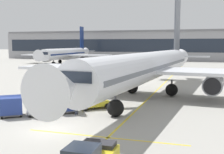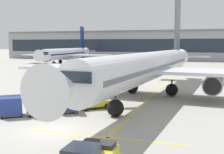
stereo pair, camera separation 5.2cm
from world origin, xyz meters
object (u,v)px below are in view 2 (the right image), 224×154
Objects in this scene: baggage_cart_third at (11,106)px; ground_crew_by_carts at (76,104)px; baggage_cart_second at (38,105)px; ground_crew_wingwalker at (94,99)px; ground_crew_by_loader at (94,98)px; ground_crew_marshaller at (51,103)px; baggage_cart_lead at (66,102)px; distant_airplane at (66,54)px; belt_loader at (96,100)px; safety_cone_engine_keepout at (118,92)px; safety_cone_wingtip at (105,92)px; parked_airplane at (150,67)px; safety_cone_nose_mark at (98,95)px.

baggage_cart_third reaches higher than ground_crew_by_carts.
baggage_cart_second is 5.65m from ground_crew_wingwalker.
ground_crew_marshaller is at bearing -126.91° from ground_crew_by_loader.
baggage_cart_third reaches higher than ground_crew_marshaller.
baggage_cart_lead is 0.07× the size of distant_airplane.
belt_loader reaches higher than ground_crew_wingwalker.
baggage_cart_second is at bearing -106.05° from safety_cone_engine_keepout.
safety_cone_engine_keepout is at bearing 76.62° from ground_crew_marshaller.
ground_crew_marshaller is at bearing -103.38° from safety_cone_engine_keepout.
ground_crew_by_loader is (1.78, 3.03, -0.00)m from baggage_cart_lead.
ground_crew_wingwalker is 2.51× the size of safety_cone_wingtip.
ground_crew_by_carts is (-0.42, -3.58, 0.00)m from ground_crew_by_loader.
parked_airplane is 25.98× the size of ground_crew_by_carts.
ground_crew_by_carts and ground_crew_wingwalker have the same top height.
baggage_cart_lead is 1.52× the size of ground_crew_marshaller.
baggage_cart_third is at bearing -144.37° from baggage_cart_lead.
ground_crew_wingwalker is at bearing 75.66° from ground_crew_by_carts.
ground_crew_by_carts is 8.93m from safety_cone_nose_mark.
ground_crew_by_carts is at bearing -22.16° from baggage_cart_lead.
ground_crew_by_carts is at bearing -82.54° from safety_cone_nose_mark.
parked_airplane is 7.54m from safety_cone_nose_mark.
baggage_cart_third reaches higher than safety_cone_nose_mark.
ground_crew_by_loader is 5.52m from safety_cone_nose_mark.
ground_crew_by_carts is at bearing -111.20° from parked_airplane.
parked_airplane is 65.72m from distant_airplane.
baggage_cart_lead is 3.51m from ground_crew_by_loader.
safety_cone_engine_keepout is (3.82, 13.28, -0.66)m from baggage_cart_second.
ground_crew_by_loader reaches higher than safety_cone_engine_keepout.
belt_loader is at bearing 52.37° from baggage_cart_lead.
baggage_cart_lead and baggage_cart_third have the same top height.
safety_cone_nose_mark is (-5.86, -3.30, -3.41)m from parked_airplane.
ground_crew_by_loader is 4.78m from ground_crew_marshaller.
ground_crew_marshaller is at bearing -64.72° from distant_airplane.
parked_airplane is 25.98× the size of ground_crew_marshaller.
parked_airplane is 15.82m from baggage_cart_second.
ground_crew_by_carts reaches higher than safety_cone_wingtip.
distant_airplane is at bearing 121.00° from safety_cone_wingtip.
parked_airplane reaches higher than ground_crew_marshaller.
ground_crew_by_loader is at bearing 128.52° from belt_loader.
ground_crew_by_carts is at bearing 23.55° from baggage_cart_third.
ground_crew_by_carts is at bearing -102.35° from belt_loader.
safety_cone_engine_keepout is (0.48, 12.08, -0.66)m from ground_crew_by_carts.
baggage_cart_second is (-1.98, -1.75, 0.00)m from baggage_cart_lead.
ground_crew_marshaller reaches higher than safety_cone_engine_keepout.
baggage_cart_third is 5.92m from ground_crew_by_carts.
safety_cone_wingtip is (-5.77, -0.60, -3.42)m from parked_airplane.
ground_crew_marshaller is 9.19m from safety_cone_nose_mark.
safety_cone_wingtip is at bearing 83.28° from ground_crew_marshaller.
ground_crew_wingwalker is at bearing -90.43° from belt_loader.
baggage_cart_lead is 1.52× the size of ground_crew_by_carts.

